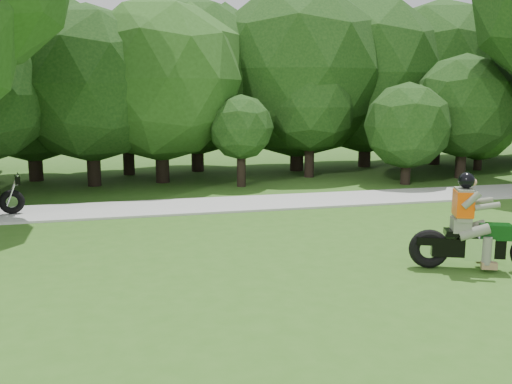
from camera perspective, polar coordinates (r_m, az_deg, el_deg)
name	(u,v)px	position (r m, az deg, el deg)	size (l,w,h in m)	color
ground	(453,289)	(10.33, 19.14, -9.11)	(100.00, 100.00, 0.00)	#305C1A
walkway	(302,201)	(17.33, 4.64, -0.88)	(60.00, 2.20, 0.06)	#A5A5A0
tree_line	(258,80)	(23.75, 0.19, 11.12)	(40.23, 11.99, 7.76)	black
chopper_motorcycle	(473,234)	(11.31, 20.92, -3.99)	(2.49, 1.37, 1.84)	black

